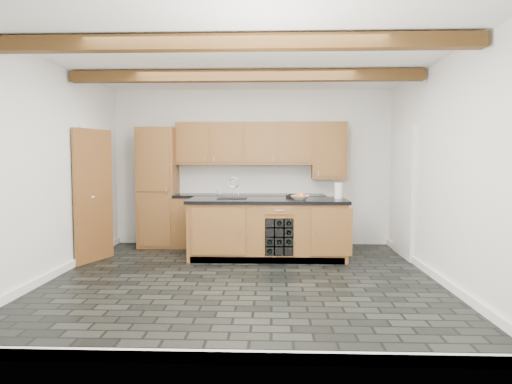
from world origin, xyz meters
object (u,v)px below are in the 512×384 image
island (268,228)px  kitchen_scale (293,196)px  fruit_bowl (300,198)px  paper_towel (339,191)px

island → kitchen_scale: kitchen_scale is taller
fruit_bowl → paper_towel: size_ratio=1.09×
island → kitchen_scale: bearing=29.7°
fruit_bowl → paper_towel: (0.62, 0.25, 0.09)m
island → fruit_bowl: fruit_bowl is taller
kitchen_scale → paper_towel: (0.72, -0.12, 0.10)m
kitchen_scale → paper_towel: paper_towel is taller
kitchen_scale → paper_towel: 0.73m
island → fruit_bowl: 0.72m
island → paper_towel: 1.26m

